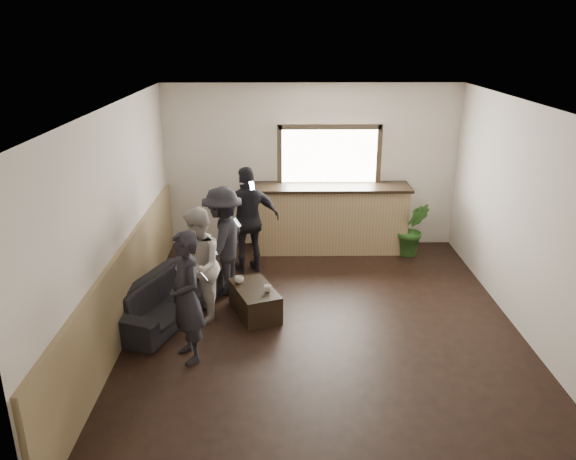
{
  "coord_description": "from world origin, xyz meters",
  "views": [
    {
      "loc": [
        -0.52,
        -6.39,
        3.63
      ],
      "look_at": [
        -0.43,
        0.4,
        1.18
      ],
      "focal_mm": 35.0,
      "sensor_mm": 36.0,
      "label": 1
    }
  ],
  "objects_px": {
    "person_b": "(198,266)",
    "bar_counter": "(329,214)",
    "sofa": "(167,298)",
    "person_c": "(223,241)",
    "person_a": "(186,297)",
    "person_d": "(249,220)",
    "potted_plant": "(413,229)",
    "cup_a": "(239,280)",
    "cup_b": "(268,289)",
    "coffee_table": "(255,301)"
  },
  "relations": [
    {
      "from": "bar_counter",
      "to": "sofa",
      "type": "bearing_deg",
      "value": -134.41
    },
    {
      "from": "bar_counter",
      "to": "cup_a",
      "type": "xyz_separation_m",
      "value": [
        -1.39,
        -2.17,
        -0.21
      ]
    },
    {
      "from": "sofa",
      "to": "person_c",
      "type": "xyz_separation_m",
      "value": [
        0.7,
        0.73,
        0.52
      ]
    },
    {
      "from": "sofa",
      "to": "potted_plant",
      "type": "height_order",
      "value": "potted_plant"
    },
    {
      "from": "coffee_table",
      "to": "cup_a",
      "type": "bearing_deg",
      "value": 141.89
    },
    {
      "from": "bar_counter",
      "to": "cup_b",
      "type": "height_order",
      "value": "bar_counter"
    },
    {
      "from": "person_b",
      "to": "person_c",
      "type": "xyz_separation_m",
      "value": [
        0.25,
        0.81,
        0.03
      ]
    },
    {
      "from": "person_c",
      "to": "cup_b",
      "type": "bearing_deg",
      "value": 56.26
    },
    {
      "from": "bar_counter",
      "to": "sofa",
      "type": "xyz_separation_m",
      "value": [
        -2.34,
        -2.39,
        -0.37
      ]
    },
    {
      "from": "cup_b",
      "to": "person_d",
      "type": "relative_size",
      "value": 0.05
    },
    {
      "from": "sofa",
      "to": "person_d",
      "type": "xyz_separation_m",
      "value": [
        1.02,
        1.49,
        0.57
      ]
    },
    {
      "from": "coffee_table",
      "to": "sofa",
      "type": "bearing_deg",
      "value": -177.57
    },
    {
      "from": "cup_b",
      "to": "coffee_table",
      "type": "bearing_deg",
      "value": 149.96
    },
    {
      "from": "sofa",
      "to": "person_c",
      "type": "distance_m",
      "value": 1.14
    },
    {
      "from": "cup_b",
      "to": "person_c",
      "type": "xyz_separation_m",
      "value": [
        -0.64,
        0.78,
        0.37
      ]
    },
    {
      "from": "bar_counter",
      "to": "sofa",
      "type": "relative_size",
      "value": 1.46
    },
    {
      "from": "sofa",
      "to": "potted_plant",
      "type": "bearing_deg",
      "value": -39.13
    },
    {
      "from": "cup_a",
      "to": "person_a",
      "type": "xyz_separation_m",
      "value": [
        -0.5,
        -1.22,
        0.35
      ]
    },
    {
      "from": "bar_counter",
      "to": "person_c",
      "type": "distance_m",
      "value": 2.34
    },
    {
      "from": "person_a",
      "to": "person_d",
      "type": "bearing_deg",
      "value": 137.31
    },
    {
      "from": "person_a",
      "to": "potted_plant",
      "type": "bearing_deg",
      "value": 103.66
    },
    {
      "from": "cup_a",
      "to": "cup_b",
      "type": "distance_m",
      "value": 0.48
    },
    {
      "from": "bar_counter",
      "to": "person_b",
      "type": "xyz_separation_m",
      "value": [
        -1.89,
        -2.47,
        0.12
      ]
    },
    {
      "from": "coffee_table",
      "to": "person_b",
      "type": "distance_m",
      "value": 0.92
    },
    {
      "from": "sofa",
      "to": "person_a",
      "type": "height_order",
      "value": "person_a"
    },
    {
      "from": "potted_plant",
      "to": "person_c",
      "type": "xyz_separation_m",
      "value": [
        -3.03,
        -1.37,
        0.32
      ]
    },
    {
      "from": "person_b",
      "to": "person_c",
      "type": "distance_m",
      "value": 0.85
    },
    {
      "from": "sofa",
      "to": "person_c",
      "type": "height_order",
      "value": "person_c"
    },
    {
      "from": "cup_b",
      "to": "person_a",
      "type": "height_order",
      "value": "person_a"
    },
    {
      "from": "person_c",
      "to": "bar_counter",
      "type": "bearing_deg",
      "value": 152.32
    },
    {
      "from": "coffee_table",
      "to": "person_a",
      "type": "height_order",
      "value": "person_a"
    },
    {
      "from": "person_b",
      "to": "bar_counter",
      "type": "bearing_deg",
      "value": 132.9
    },
    {
      "from": "potted_plant",
      "to": "sofa",
      "type": "bearing_deg",
      "value": -150.58
    },
    {
      "from": "bar_counter",
      "to": "person_c",
      "type": "relative_size",
      "value": 1.71
    },
    {
      "from": "person_a",
      "to": "person_d",
      "type": "xyz_separation_m",
      "value": [
        0.57,
        2.5,
        0.06
      ]
    },
    {
      "from": "bar_counter",
      "to": "person_b",
      "type": "height_order",
      "value": "bar_counter"
    },
    {
      "from": "potted_plant",
      "to": "person_d",
      "type": "height_order",
      "value": "person_d"
    },
    {
      "from": "person_c",
      "to": "potted_plant",
      "type": "bearing_deg",
      "value": 131.34
    },
    {
      "from": "cup_b",
      "to": "person_d",
      "type": "bearing_deg",
      "value": 101.78
    },
    {
      "from": "coffee_table",
      "to": "person_d",
      "type": "bearing_deg",
      "value": 95.7
    },
    {
      "from": "cup_a",
      "to": "potted_plant",
      "type": "height_order",
      "value": "potted_plant"
    },
    {
      "from": "coffee_table",
      "to": "cup_b",
      "type": "height_order",
      "value": "cup_b"
    },
    {
      "from": "bar_counter",
      "to": "cup_a",
      "type": "relative_size",
      "value": 23.09
    },
    {
      "from": "bar_counter",
      "to": "potted_plant",
      "type": "height_order",
      "value": "bar_counter"
    },
    {
      "from": "person_a",
      "to": "person_c",
      "type": "height_order",
      "value": "person_c"
    },
    {
      "from": "person_b",
      "to": "person_c",
      "type": "height_order",
      "value": "person_c"
    },
    {
      "from": "bar_counter",
      "to": "sofa",
      "type": "height_order",
      "value": "bar_counter"
    },
    {
      "from": "bar_counter",
      "to": "potted_plant",
      "type": "relative_size",
      "value": 2.88
    },
    {
      "from": "bar_counter",
      "to": "person_d",
      "type": "height_order",
      "value": "bar_counter"
    },
    {
      "from": "bar_counter",
      "to": "person_d",
      "type": "bearing_deg",
      "value": -145.77
    }
  ]
}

